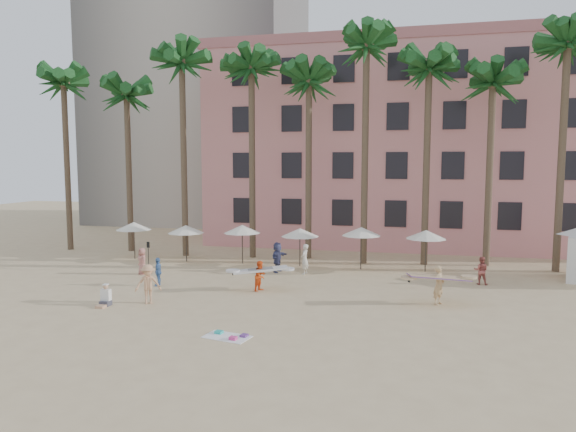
# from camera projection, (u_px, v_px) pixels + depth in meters

# --- Properties ---
(ground) EXTENTS (120.00, 120.00, 0.00)m
(ground) POSITION_uv_depth(u_px,v_px,m) (263.00, 325.00, 21.49)
(ground) COLOR #D1B789
(ground) RESTS_ON ground
(pink_hotel) EXTENTS (35.00, 14.00, 16.00)m
(pink_hotel) POSITION_uv_depth(u_px,v_px,m) (422.00, 149.00, 44.32)
(pink_hotel) COLOR #DC8986
(pink_hotel) RESTS_ON ground
(grey_tower) EXTENTS (22.00, 18.00, 50.00)m
(grey_tower) POSITION_uv_depth(u_px,v_px,m) (202.00, 6.00, 59.78)
(grey_tower) COLOR #A89E8E
(grey_tower) RESTS_ON ground
(palm_row) EXTENTS (44.40, 5.40, 16.30)m
(palm_row) POSITION_uv_depth(u_px,v_px,m) (330.00, 71.00, 34.59)
(palm_row) COLOR brown
(palm_row) RESTS_ON ground
(umbrella_row) EXTENTS (22.50, 2.70, 2.73)m
(umbrella_row) POSITION_uv_depth(u_px,v_px,m) (270.00, 230.00, 34.04)
(umbrella_row) COLOR #332B23
(umbrella_row) RESTS_ON ground
(beach_towel) EXTENTS (1.97, 1.36, 0.14)m
(beach_towel) POSITION_uv_depth(u_px,v_px,m) (229.00, 336.00, 20.03)
(beach_towel) COLOR white
(beach_towel) RESTS_ON ground
(carrier_yellow) EXTENTS (3.03, 1.54, 1.90)m
(carrier_yellow) POSITION_uv_depth(u_px,v_px,m) (439.00, 283.00, 24.55)
(carrier_yellow) COLOR tan
(carrier_yellow) RESTS_ON ground
(carrier_white) EXTENTS (2.99, 1.80, 1.61)m
(carrier_white) POSITION_uv_depth(u_px,v_px,m) (260.00, 274.00, 27.24)
(carrier_white) COLOR #F7551A
(carrier_white) RESTS_ON ground
(beachgoers) EXTENTS (20.71, 9.93, 1.92)m
(beachgoers) POSITION_uv_depth(u_px,v_px,m) (246.00, 267.00, 29.08)
(beachgoers) COLOR #4D78B4
(beachgoers) RESTS_ON ground
(paddle) EXTENTS (0.18, 0.04, 2.23)m
(paddle) POSITION_uv_depth(u_px,v_px,m) (148.00, 256.00, 29.85)
(paddle) COLOR black
(paddle) RESTS_ON ground
(seated_man) EXTENTS (0.46, 0.80, 1.04)m
(seated_man) POSITION_uv_depth(u_px,v_px,m) (105.00, 298.00, 24.40)
(seated_man) COLOR #3F3F4C
(seated_man) RESTS_ON ground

